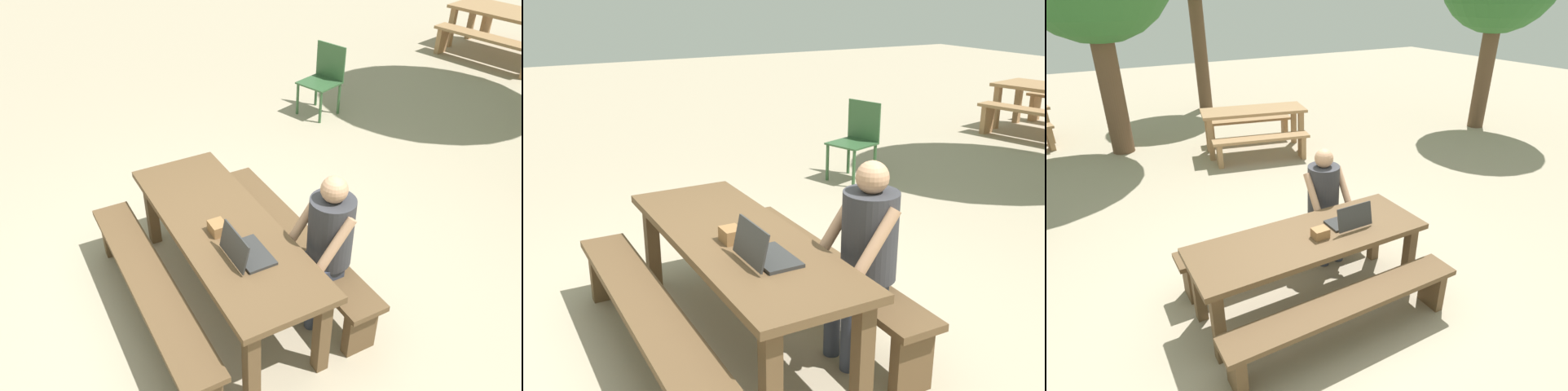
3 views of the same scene
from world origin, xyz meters
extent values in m
plane|color=tan|center=(0.00, 0.00, 0.00)|extent=(30.00, 30.00, 0.00)
cube|color=brown|center=(0.00, 0.00, 0.68)|extent=(2.08, 0.73, 0.05)
cube|color=brown|center=(-0.94, -0.26, 0.33)|extent=(0.09, 0.09, 0.65)
cube|color=brown|center=(0.94, -0.26, 0.33)|extent=(0.09, 0.09, 0.65)
cube|color=brown|center=(-0.94, 0.26, 0.33)|extent=(0.09, 0.09, 0.65)
cube|color=brown|center=(0.94, 0.26, 0.33)|extent=(0.09, 0.09, 0.65)
cube|color=brown|center=(0.00, -0.60, 0.41)|extent=(2.08, 0.30, 0.05)
cube|color=brown|center=(-0.94, -0.60, 0.19)|extent=(0.08, 0.24, 0.39)
cube|color=brown|center=(0.94, -0.60, 0.19)|extent=(0.08, 0.24, 0.39)
cube|color=brown|center=(0.00, 0.60, 0.41)|extent=(2.08, 0.30, 0.05)
cube|color=brown|center=(-0.94, 0.60, 0.19)|extent=(0.08, 0.24, 0.39)
cube|color=brown|center=(0.94, 0.60, 0.19)|extent=(0.08, 0.24, 0.39)
cube|color=#2D2D2D|center=(0.40, 0.03, 0.71)|extent=(0.35, 0.21, 0.02)
cube|color=#2D2D2D|center=(0.40, -0.10, 0.83)|extent=(0.35, 0.06, 0.21)
cube|color=black|center=(0.40, -0.10, 0.83)|extent=(0.32, 0.05, 0.19)
cube|color=olive|center=(0.06, -0.07, 0.75)|extent=(0.13, 0.11, 0.08)
cylinder|color=#333847|center=(0.42, 0.42, 0.22)|extent=(0.10, 0.10, 0.43)
cylinder|color=#333847|center=(0.60, 0.42, 0.22)|extent=(0.10, 0.10, 0.43)
cube|color=#333847|center=(0.51, 0.51, 0.47)|extent=(0.28, 0.28, 0.12)
cylinder|color=#333338|center=(0.51, 0.60, 0.77)|extent=(0.32, 0.32, 0.52)
cylinder|color=tan|center=(0.33, 0.50, 0.80)|extent=(0.07, 0.32, 0.41)
cylinder|color=tan|center=(0.69, 0.50, 0.80)|extent=(0.07, 0.32, 0.41)
sphere|color=tan|center=(0.51, 0.60, 1.12)|extent=(0.19, 0.19, 0.19)
cube|color=#9E754C|center=(1.21, 4.05, 0.74)|extent=(1.89, 1.03, 0.05)
cube|color=#9E754C|center=(0.38, 3.98, 0.36)|extent=(0.11, 0.11, 0.71)
cube|color=#9E754C|center=(1.93, 3.65, 0.36)|extent=(0.11, 0.11, 0.71)
cube|color=#9E754C|center=(0.48, 4.44, 0.36)|extent=(0.11, 0.11, 0.71)
cube|color=#9E754C|center=(2.03, 4.11, 0.36)|extent=(0.11, 0.11, 0.71)
cube|color=#9E754C|center=(1.08, 3.47, 0.41)|extent=(1.64, 0.63, 0.05)
cube|color=#9E754C|center=(0.39, 3.62, 0.20)|extent=(0.13, 0.25, 0.39)
cube|color=#9E754C|center=(1.77, 3.32, 0.20)|extent=(0.13, 0.25, 0.39)
cube|color=#9E754C|center=(1.33, 4.62, 0.41)|extent=(1.64, 0.63, 0.05)
cube|color=#9E754C|center=(0.64, 4.77, 0.20)|extent=(0.13, 0.25, 0.39)
cube|color=#9E754C|center=(2.02, 4.47, 0.20)|extent=(0.13, 0.25, 0.39)
cube|color=#9E754C|center=(-2.01, 6.36, 0.33)|extent=(0.11, 0.11, 0.65)
cube|color=#9E754C|center=(-2.02, 5.96, 0.21)|extent=(0.13, 0.25, 0.41)
cylinder|color=brown|center=(-0.89, 5.18, 1.18)|extent=(0.37, 0.37, 2.36)
cylinder|color=brown|center=(5.94, 3.12, 1.15)|extent=(0.32, 0.32, 2.31)
cylinder|color=brown|center=(1.38, 7.53, 1.45)|extent=(0.31, 0.31, 2.91)
camera|label=1|loc=(2.91, -1.27, 3.10)|focal=37.28mm
camera|label=2|loc=(3.17, -1.39, 2.14)|focal=42.89mm
camera|label=3|loc=(-1.54, -2.65, 2.59)|focal=28.62mm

